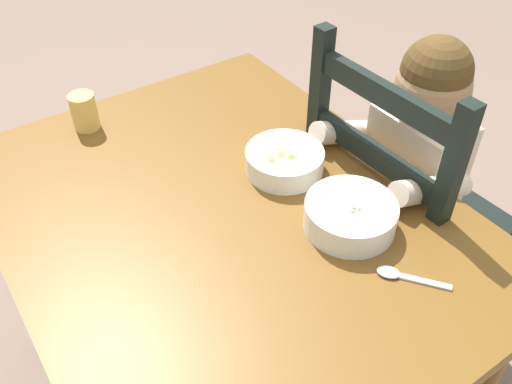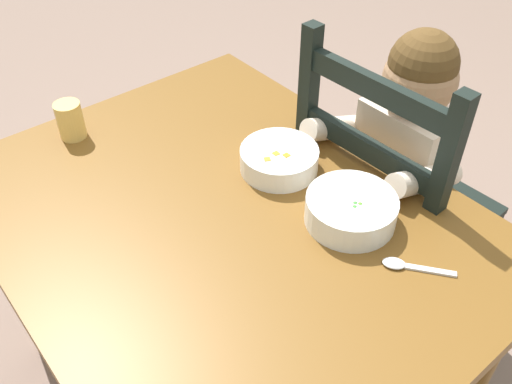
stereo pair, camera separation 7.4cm
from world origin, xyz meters
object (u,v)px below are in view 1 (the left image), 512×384
Objects in this scene: dining_table at (227,246)px; dining_chair at (397,219)px; child_figure at (406,168)px; drinking_cup at (84,112)px; spoon at (400,275)px; bowl_of_peas at (350,215)px; bowl_of_carrots at (285,160)px.

dining_chair is (0.07, 0.48, -0.12)m from dining_table.
child_figure reaches higher than drinking_cup.
dining_chair reaches higher than spoon.
bowl_of_peas is 1.53× the size of spoon.
drinking_cup is at bearing -164.99° from dining_table.
dining_table is 0.49m from drinking_cup.
dining_chair is 0.18m from child_figure.
bowl_of_carrots reaches higher than spoon.
spoon is (0.15, -0.01, -0.03)m from bowl_of_peas.
bowl_of_carrots is at bearing -110.60° from child_figure.
dining_table is at bearing 15.01° from drinking_cup.
bowl_of_carrots is 0.51m from drinking_cup.
child_figure reaches higher than spoon.
bowl_of_peas reaches higher than spoon.
child_figure is 0.80m from drinking_cup.
bowl_of_peas is at bearing -70.13° from dining_chair.
dining_table is at bearing -78.41° from bowl_of_carrots.
dining_table is 0.39m from spoon.
dining_chair is at bearing 48.86° from drinking_cup.
bowl_of_carrots is at bearing 36.24° from drinking_cup.
spoon is at bearing 27.14° from dining_table.
drinking_cup is (-0.41, -0.30, 0.02)m from bowl_of_carrots.
spoon is (0.33, 0.17, 0.11)m from dining_table.
dining_chair is at bearing 109.87° from bowl_of_peas.
bowl_of_peas is 0.16m from spoon.
bowl_of_carrots is at bearing -110.47° from dining_chair.
child_figure is 5.30× the size of bowl_of_peas.
dining_table is 6.26× the size of bowl_of_carrots.
dining_table is 1.13× the size of child_figure.
dining_chair is at bearing 81.27° from dining_table.
dining_chair is 1.00× the size of child_figure.
spoon is 0.84m from drinking_cup.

